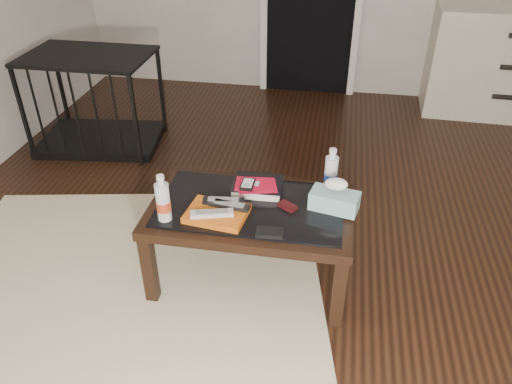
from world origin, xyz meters
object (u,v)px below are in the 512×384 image
(pet_crate, at_px, (98,116))
(textbook, at_px, (258,186))
(coffee_table, at_px, (251,215))
(tissue_box, at_px, (334,201))
(water_bottle_right, at_px, (331,170))
(water_bottle_left, at_px, (163,198))
(dresser, at_px, (503,63))

(pet_crate, xyz_separation_m, textbook, (1.45, -1.16, 0.25))
(coffee_table, xyz_separation_m, tissue_box, (0.40, 0.04, 0.11))
(water_bottle_right, bearing_deg, water_bottle_left, -153.15)
(coffee_table, height_order, pet_crate, pet_crate)
(textbook, xyz_separation_m, tissue_box, (0.39, -0.10, 0.02))
(textbook, relative_size, tissue_box, 1.09)
(tissue_box, bearing_deg, coffee_table, -162.03)
(textbook, distance_m, water_bottle_left, 0.51)
(water_bottle_left, xyz_separation_m, water_bottle_right, (0.75, 0.38, 0.00))
(pet_crate, bearing_deg, dresser, 12.87)
(coffee_table, relative_size, water_bottle_left, 4.20)
(dresser, distance_m, water_bottle_left, 3.36)
(coffee_table, distance_m, dresser, 2.98)
(pet_crate, relative_size, textbook, 3.86)
(coffee_table, height_order, tissue_box, tissue_box)
(water_bottle_left, bearing_deg, coffee_table, 25.70)
(coffee_table, xyz_separation_m, dresser, (1.72, 2.44, 0.05))
(pet_crate, xyz_separation_m, water_bottle_right, (1.81, -1.10, 0.35))
(coffee_table, bearing_deg, dresser, 54.75)
(coffee_table, distance_m, textbook, 0.16)
(dresser, bearing_deg, tissue_box, -116.72)
(water_bottle_left, bearing_deg, pet_crate, 125.63)
(dresser, relative_size, textbook, 4.87)
(textbook, bearing_deg, pet_crate, 139.54)
(coffee_table, relative_size, pet_crate, 1.04)
(dresser, xyz_separation_m, water_bottle_left, (-2.10, -2.62, 0.13))
(coffee_table, height_order, water_bottle_left, water_bottle_left)
(coffee_table, height_order, textbook, textbook)
(dresser, bearing_deg, water_bottle_left, -126.62)
(pet_crate, height_order, textbook, pet_crate)
(water_bottle_left, height_order, tissue_box, water_bottle_left)
(pet_crate, bearing_deg, coffee_table, -48.99)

